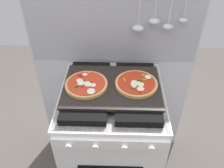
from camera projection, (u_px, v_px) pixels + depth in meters
name	position (u px, v px, depth m)	size (l,w,h in m)	color
kitchen_backsplash	(114.00, 69.00, 1.67)	(1.10, 0.09, 1.55)	silver
stove	(112.00, 138.00, 1.62)	(0.60, 0.64, 0.90)	white
baking_tray	(112.00, 86.00, 1.33)	(0.54, 0.38, 0.02)	black
pizza_left	(86.00, 84.00, 1.32)	(0.24, 0.24, 0.03)	tan
pizza_right	(137.00, 84.00, 1.32)	(0.24, 0.24, 0.03)	tan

